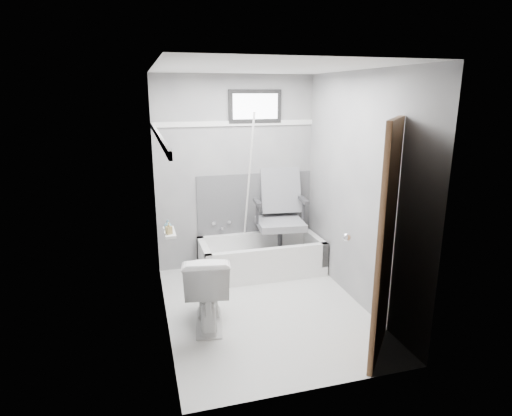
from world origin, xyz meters
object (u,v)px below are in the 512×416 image
object	(u,v)px
door	(437,253)
soap_bottle_b	(168,225)
toilet	(207,288)
office_chair	(280,217)
bathtub	(261,256)
soap_bottle_a	(169,228)

from	to	relation	value
door	soap_bottle_b	xyz separation A→B (m)	(-1.92, 1.41, -0.04)
door	soap_bottle_b	size ratio (longest dim) A/B	20.96
toilet	door	distance (m)	2.07
office_chair	soap_bottle_b	world-z (taller)	office_chair
office_chair	door	size ratio (longest dim) A/B	0.57
bathtub	door	xyz separation A→B (m)	(0.75, -2.21, 0.79)
office_chair	soap_bottle_b	xyz separation A→B (m)	(-1.42, -0.81, 0.27)
bathtub	toilet	world-z (taller)	toilet
toilet	soap_bottle_a	size ratio (longest dim) A/B	6.61
office_chair	soap_bottle_b	size ratio (longest dim) A/B	12.01
door	soap_bottle_b	bearing A→B (deg)	143.61
bathtub	toilet	distance (m)	1.37
bathtub	door	size ratio (longest dim) A/B	0.75
soap_bottle_a	office_chair	bearing A→B (deg)	33.89
soap_bottle_b	door	bearing A→B (deg)	-36.39
bathtub	soap_bottle_b	xyz separation A→B (m)	(-1.17, -0.80, 0.75)
bathtub	door	distance (m)	2.46
toilet	soap_bottle_b	world-z (taller)	soap_bottle_b
toilet	door	xyz separation A→B (m)	(1.60, -1.15, 0.63)
office_chair	toilet	distance (m)	1.57
bathtub	toilet	bearing A→B (deg)	-128.82
toilet	soap_bottle_a	bearing A→B (deg)	-11.65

